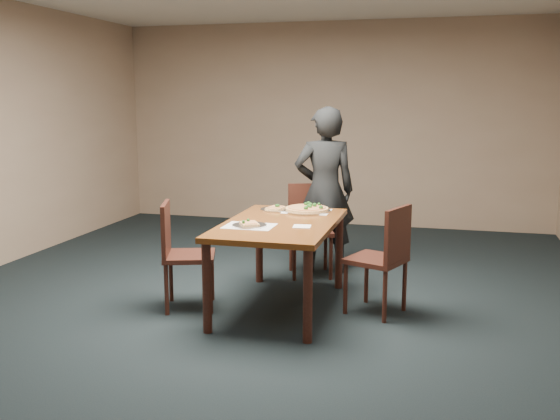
% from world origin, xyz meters
% --- Properties ---
extents(ground, '(8.00, 8.00, 0.00)m').
position_xyz_m(ground, '(0.00, 0.00, 0.00)').
color(ground, black).
rests_on(ground, ground).
extents(room_shell, '(8.00, 8.00, 8.00)m').
position_xyz_m(room_shell, '(0.00, 0.00, 1.74)').
color(room_shell, tan).
rests_on(room_shell, ground).
extents(dining_table, '(0.90, 1.50, 0.75)m').
position_xyz_m(dining_table, '(0.24, 0.28, 0.66)').
color(dining_table, '#5C2F12').
rests_on(dining_table, ground).
extents(chair_far, '(0.53, 0.53, 0.91)m').
position_xyz_m(chair_far, '(0.25, 1.40, 0.52)').
color(chair_far, black).
rests_on(chair_far, ground).
extents(chair_left, '(0.53, 0.53, 0.91)m').
position_xyz_m(chair_left, '(-0.58, 0.07, 0.52)').
color(chair_left, black).
rests_on(chair_left, ground).
extents(chair_right, '(0.54, 0.54, 0.91)m').
position_xyz_m(chair_right, '(1.10, 0.35, 0.52)').
color(chair_right, black).
rests_on(chair_right, ground).
extents(diner, '(0.71, 0.58, 1.69)m').
position_xyz_m(diner, '(0.38, 1.49, 0.84)').
color(diner, black).
rests_on(diner, ground).
extents(placemat_main, '(0.42, 0.32, 0.00)m').
position_xyz_m(placemat_main, '(0.35, 0.81, 0.75)').
color(placemat_main, white).
rests_on(placemat_main, dining_table).
extents(placemat_near, '(0.40, 0.30, 0.00)m').
position_xyz_m(placemat_near, '(0.04, 0.04, 0.75)').
color(placemat_near, white).
rests_on(placemat_near, dining_table).
extents(pizza_pan, '(0.43, 0.43, 0.07)m').
position_xyz_m(pizza_pan, '(0.35, 0.81, 0.77)').
color(pizza_pan, silver).
rests_on(pizza_pan, dining_table).
extents(slice_plate_near, '(0.28, 0.28, 0.05)m').
position_xyz_m(slice_plate_near, '(0.04, 0.04, 0.76)').
color(slice_plate_near, silver).
rests_on(slice_plate_near, dining_table).
extents(slice_plate_far, '(0.28, 0.28, 0.06)m').
position_xyz_m(slice_plate_far, '(0.05, 0.81, 0.76)').
color(slice_plate_far, silver).
rests_on(slice_plate_far, dining_table).
extents(napkin, '(0.16, 0.16, 0.01)m').
position_xyz_m(napkin, '(0.46, 0.12, 0.75)').
color(napkin, white).
rests_on(napkin, dining_table).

